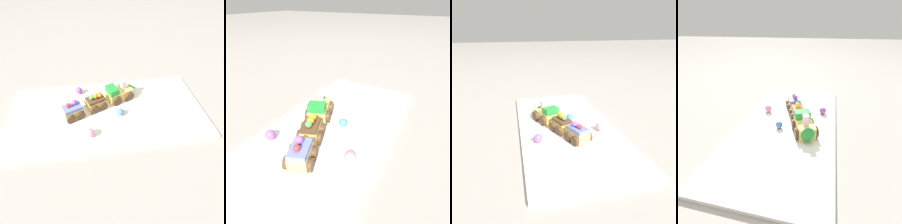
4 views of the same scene
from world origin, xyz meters
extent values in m
plane|color=gray|center=(0.00, 0.00, 0.00)|extent=(10.00, 10.00, 0.00)
cube|color=white|center=(0.00, 0.00, 0.01)|extent=(0.75, 0.35, 0.01)
cube|color=#EACC66|center=(0.06, 0.07, 0.03)|extent=(0.12, 0.09, 0.04)
cube|color=green|center=(0.03, 0.05, 0.07)|extent=(0.05, 0.06, 0.03)
cone|color=green|center=(0.12, 0.09, 0.04)|extent=(0.05, 0.06, 0.05)
cube|color=white|center=(0.07, 0.07, 0.06)|extent=(0.02, 0.02, 0.02)
cube|color=white|center=(0.07, 0.07, 0.08)|extent=(0.02, 0.02, 0.02)
cylinder|color=#4C331E|center=(0.10, 0.05, 0.03)|extent=(0.04, 0.02, 0.04)
cylinder|color=#4C331E|center=(0.07, 0.11, 0.03)|extent=(0.04, 0.02, 0.04)
cylinder|color=#4C331E|center=(0.04, 0.03, 0.03)|extent=(0.04, 0.02, 0.04)
cylinder|color=#4C331E|center=(0.02, 0.09, 0.03)|extent=(0.04, 0.02, 0.04)
cube|color=#EACC66|center=(-0.04, 0.03, 0.03)|extent=(0.08, 0.07, 0.04)
cube|color=brown|center=(-0.04, 0.03, 0.05)|extent=(0.08, 0.07, 0.01)
sphere|color=#4CBC56|center=(-0.06, 0.02, 0.07)|extent=(0.02, 0.02, 0.02)
sphere|color=orange|center=(-0.04, 0.03, 0.07)|extent=(0.03, 0.03, 0.02)
sphere|color=orange|center=(-0.03, 0.03, 0.07)|extent=(0.03, 0.03, 0.02)
cylinder|color=#4C331E|center=(-0.02, 0.01, 0.03)|extent=(0.04, 0.02, 0.03)
cylinder|color=#4C331E|center=(-0.04, 0.06, 0.03)|extent=(0.04, 0.02, 0.03)
cylinder|color=#4C331E|center=(-0.05, -0.01, 0.03)|extent=(0.04, 0.02, 0.03)
cylinder|color=#4C331E|center=(-0.07, 0.05, 0.03)|extent=(0.04, 0.02, 0.03)
cube|color=#EACC66|center=(-0.13, -0.01, 0.03)|extent=(0.08, 0.07, 0.04)
cube|color=#6B7AC6|center=(-0.13, -0.01, 0.06)|extent=(0.08, 0.07, 0.01)
sphere|color=red|center=(-0.14, -0.01, 0.07)|extent=(0.02, 0.02, 0.02)
sphere|color=#9956C6|center=(-0.12, 0.00, 0.07)|extent=(0.03, 0.03, 0.02)
cylinder|color=#4C331E|center=(-0.10, -0.03, 0.03)|extent=(0.04, 0.02, 0.03)
cylinder|color=#4C331E|center=(-0.12, 0.02, 0.03)|extent=(0.04, 0.02, 0.03)
cylinder|color=#4C331E|center=(-0.14, -0.04, 0.03)|extent=(0.04, 0.02, 0.03)
cylinder|color=#4C331E|center=(-0.16, 0.01, 0.03)|extent=(0.04, 0.02, 0.03)
sphere|color=pink|center=(-0.07, -0.11, 0.03)|extent=(0.03, 0.03, 0.03)
sphere|color=#9956C6|center=(-0.11, 0.12, 0.03)|extent=(0.03, 0.03, 0.03)
sphere|color=#4C84E0|center=(0.04, -0.03, 0.03)|extent=(0.03, 0.03, 0.03)
camera|label=1|loc=(-0.05, -0.47, 0.51)|focal=28.00mm
camera|label=2|loc=(-0.34, -0.23, 0.35)|focal=28.00mm
camera|label=3|loc=(-0.75, 0.19, 0.37)|focal=35.00mm
camera|label=4|loc=(0.58, 0.14, 0.36)|focal=28.00mm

